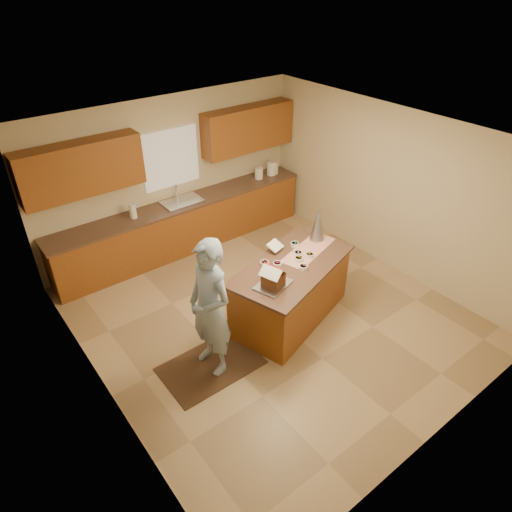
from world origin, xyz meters
The scene contains 28 objects.
floor centered at (0.00, 0.00, 0.00)m, with size 5.50×5.50×0.00m, color tan.
ceiling centered at (0.00, 0.00, 2.70)m, with size 5.50×5.50×0.00m, color silver.
wall_back centered at (0.00, 2.75, 1.35)m, with size 5.50×5.50×0.00m, color beige.
wall_front centered at (0.00, -2.75, 1.35)m, with size 5.50×5.50×0.00m, color beige.
wall_left centered at (-2.50, 0.00, 1.35)m, with size 5.50×5.50×0.00m, color beige.
wall_right centered at (2.50, 0.00, 1.35)m, with size 5.50×5.50×0.00m, color beige.
stone_accent centered at (-2.48, -0.80, 1.25)m, with size 2.50×2.50×0.00m, color gray.
window_curtain centered at (0.00, 2.72, 1.65)m, with size 1.05×0.03×1.00m, color white.
back_counter_base centered at (0.00, 2.45, 0.44)m, with size 4.80×0.60×0.88m, color brown.
back_counter_top centered at (0.00, 2.45, 0.90)m, with size 4.85×0.63×0.04m, color brown.
upper_cabinet_left centered at (-1.55, 2.57, 1.90)m, with size 1.85×0.35×0.80m, color #985A20.
upper_cabinet_right centered at (1.55, 2.57, 1.90)m, with size 1.85×0.35×0.80m, color #985A20.
sink centered at (0.00, 2.45, 0.89)m, with size 0.70×0.45×0.12m, color silver.
faucet centered at (0.00, 2.63, 1.06)m, with size 0.03×0.03×0.28m, color silver.
island_base centered at (0.23, -0.21, 0.45)m, with size 1.84×0.92×0.90m, color brown.
island_top centered at (0.23, -0.21, 0.92)m, with size 1.92×1.00×0.04m, color brown.
table_runner centered at (0.66, -0.07, 0.94)m, with size 1.02×0.37×0.01m, color red.
baking_tray centered at (-0.30, -0.42, 0.95)m, with size 0.47×0.35×0.03m, color silver.
cookbook centered at (0.26, 0.21, 1.03)m, with size 0.22×0.02×0.18m, color white.
tinsel_tree centered at (0.97, 0.08, 1.22)m, with size 0.22×0.22×0.56m, color #B1B3BE.
rug centered at (-1.26, -0.33, 0.01)m, with size 1.28×0.83×0.01m, color black.
boy centered at (-1.21, -0.33, 0.96)m, with size 0.69×0.45×1.89m, color #91ACCD.
canister_a centered at (1.71, 2.45, 1.03)m, with size 0.16×0.16×0.23m, color white.
canister_b centered at (2.03, 2.45, 1.05)m, with size 0.18×0.18×0.27m, color white.
canister_c centered at (2.11, 2.45, 1.02)m, with size 0.14×0.14×0.20m, color white.
paper_towel centered at (-0.92, 2.45, 1.04)m, with size 0.11×0.11×0.25m, color white.
gingerbread_house centered at (-0.30, -0.42, 1.07)m, with size 0.35×0.36×0.29m.
candy_bowls centered at (0.31, -0.12, 0.97)m, with size 0.79×0.64×0.06m.
Camera 1 is at (-3.40, -4.07, 4.53)m, focal length 32.11 mm.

